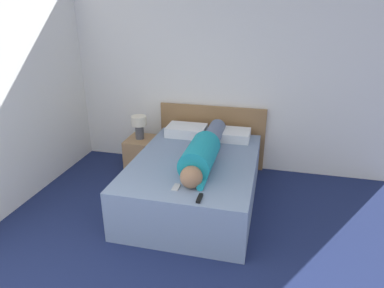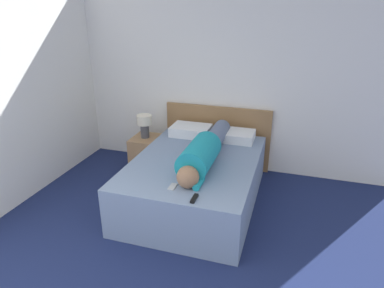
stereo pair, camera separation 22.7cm
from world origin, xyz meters
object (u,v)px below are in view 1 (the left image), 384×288
nightstand (141,154)px  cell_phone (176,187)px  bed (195,181)px  pillow_near_headboard (187,131)px  table_lamp (139,124)px  tv_remote (200,198)px  pillow_second (231,135)px  person_lying (204,151)px

nightstand → cell_phone: size_ratio=3.68×
bed → pillow_near_headboard: pillow_near_headboard is taller
nightstand → table_lamp: bearing=0.0°
pillow_near_headboard → nightstand: bearing=-173.6°
tv_remote → cell_phone: 0.31m
pillow_second → tv_remote: size_ratio=3.33×
tv_remote → person_lying: bearing=99.2°
pillow_near_headboard → cell_phone: 1.47m
nightstand → pillow_near_headboard: (0.66, 0.07, 0.39)m
person_lying → pillow_near_headboard: size_ratio=3.13×
table_lamp → person_lying: person_lying is taller
bed → table_lamp: 1.24m
pillow_near_headboard → table_lamp: bearing=-173.6°
table_lamp → cell_phone: bearing=-55.8°
pillow_near_headboard → pillow_second: 0.61m
person_lying → pillow_near_headboard: person_lying is taller
bed → nightstand: bearing=144.8°
person_lying → pillow_second: bearing=76.1°
person_lying → cell_phone: size_ratio=12.65×
pillow_near_headboard → tv_remote: pillow_near_headboard is taller
nightstand → person_lying: size_ratio=0.29×
nightstand → cell_phone: cell_phone is taller
nightstand → pillow_second: size_ratio=0.96×
person_lying → tv_remote: person_lying is taller
pillow_second → cell_phone: pillow_second is taller
bed → pillow_second: size_ratio=3.90×
person_lying → pillow_second: size_ratio=3.29×
table_lamp → pillow_near_headboard: (0.66, 0.07, -0.06)m
table_lamp → pillow_near_headboard: 0.67m
bed → nightstand: 1.17m
person_lying → tv_remote: 0.81m
pillow_second → cell_phone: size_ratio=3.84×
bed → table_lamp: table_lamp is taller
bed → pillow_near_headboard: size_ratio=3.70×
person_lying → bed: bearing=152.1°
tv_remote → cell_phone: size_ratio=1.15×
person_lying → cell_phone: 0.66m
person_lying → cell_phone: bearing=-102.7°
bed → tv_remote: tv_remote is taller
tv_remote → bed: bearing=106.0°
bed → nightstand: bed is taller
nightstand → tv_remote: size_ratio=3.19×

